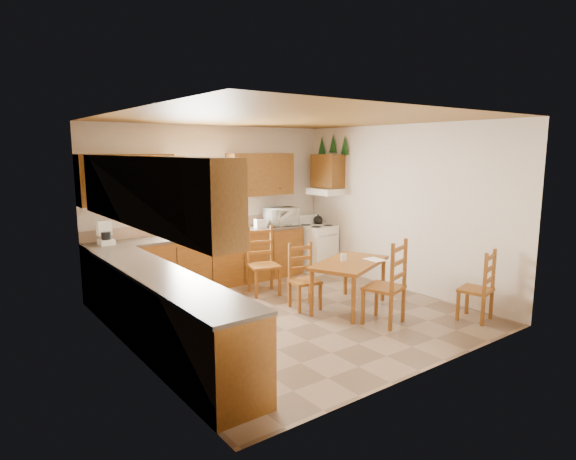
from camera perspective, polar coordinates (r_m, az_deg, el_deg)
floor at (r=6.90m, az=0.50°, el=-9.93°), size 4.50×4.50×0.00m
ceiling at (r=6.52m, az=0.53°, el=13.08°), size 4.50×4.50×0.00m
wall_left at (r=5.53m, az=-18.41°, el=-0.81°), size 4.50×4.50×0.00m
wall_right at (r=8.12m, az=13.28°, el=2.57°), size 4.50×4.50×0.00m
wall_back at (r=8.46m, az=-8.75°, el=2.98°), size 4.50×4.50×0.00m
wall_front at (r=4.99m, az=16.33°, el=-1.77°), size 4.50×4.50×0.00m
lower_cab_back at (r=8.18m, az=-9.92°, el=-3.74°), size 3.75×0.60×0.88m
lower_cab_left at (r=5.72m, az=-14.55°, el=-9.73°), size 0.60×3.60×0.88m
counter_back at (r=8.09m, az=-10.02°, el=-0.57°), size 3.75×0.63×0.04m
counter_left at (r=5.58m, az=-14.74°, el=-5.27°), size 0.63×3.60×0.04m
backsplash at (r=8.33m, az=-10.94°, el=0.46°), size 3.75×0.01×0.18m
upper_cab_back_left at (r=7.66m, az=-18.57°, el=5.72°), size 1.41×0.33×0.75m
upper_cab_back_right at (r=8.72m, az=-3.28°, el=6.59°), size 1.25×0.33×0.75m
upper_cab_left at (r=5.38m, az=-16.51°, el=4.44°), size 0.33×3.60×0.75m
upper_cab_stove at (r=9.11m, az=4.70°, el=6.98°), size 0.33×0.62×0.62m
range_hood at (r=9.10m, az=4.43°, el=4.59°), size 0.44×0.62×0.12m
window_frame at (r=8.28m, az=-10.53°, el=4.18°), size 1.13×0.02×1.18m
window_pane at (r=8.27m, az=-10.51°, el=4.18°), size 1.05×0.01×1.10m
window_valance at (r=8.22m, az=-10.54°, el=7.64°), size 1.19×0.01×0.24m
sink_basin at (r=8.12m, az=-9.55°, el=-0.24°), size 0.75×0.45×0.04m
pine_decal_a at (r=8.95m, az=6.75°, el=9.98°), size 0.22×0.22×0.36m
pine_decal_b at (r=9.19m, az=5.36°, el=10.24°), size 0.22×0.22×0.36m
pine_decal_c at (r=9.43m, az=4.04°, el=9.99°), size 0.22×0.22×0.36m
stove at (r=9.20m, az=3.43°, el=-2.21°), size 0.63×0.65×0.86m
coffeemaker at (r=7.50m, az=-20.80°, el=-0.25°), size 0.26×0.30×0.37m
paper_towel at (r=8.33m, az=-6.45°, el=0.88°), size 0.12×0.12×0.27m
toaster at (r=8.55m, az=-3.29°, el=0.78°), size 0.21×0.15×0.16m
microwave at (r=8.83m, az=-0.82°, el=1.59°), size 0.58×0.46×0.32m
dining_table at (r=7.11m, az=7.25°, el=-6.45°), size 1.49×1.19×0.70m
chair_near_left at (r=6.51m, az=11.32°, el=-6.07°), size 0.59×0.58×1.13m
chair_near_right at (r=7.01m, az=21.39°, el=-6.10°), size 0.49×0.47×0.97m
chair_far_left at (r=7.69m, az=-2.86°, el=-3.73°), size 0.54×0.53×1.07m
chair_far_right at (r=7.00m, az=2.02°, el=-5.58°), size 0.46×0.45×0.94m
table_paper at (r=7.20m, az=10.28°, el=-3.46°), size 0.24×0.31×0.00m
table_card at (r=7.02m, az=6.64°, el=-3.24°), size 0.09×0.05×0.12m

